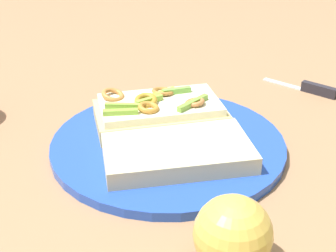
# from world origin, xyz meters

# --- Properties ---
(ground_plane) EXTENTS (2.00, 2.00, 0.00)m
(ground_plane) POSITION_xyz_m (0.00, 0.00, 0.00)
(ground_plane) COLOR #946C4B
(ground_plane) RESTS_ON ground
(plate) EXTENTS (0.29, 0.29, 0.01)m
(plate) POSITION_xyz_m (0.00, 0.00, 0.01)
(plate) COLOR #2348B5
(plate) RESTS_ON ground_plane
(sandwich) EXTENTS (0.19, 0.18, 0.04)m
(sandwich) POSITION_xyz_m (0.03, -0.03, 0.03)
(sandwich) COLOR tan
(sandwich) RESTS_ON plate
(bread_slice_side) EXTENTS (0.20, 0.19, 0.02)m
(bread_slice_side) POSITION_xyz_m (-0.03, 0.04, 0.02)
(bread_slice_side) COLOR beige
(bread_slice_side) RESTS_ON plate
(apple_3) EXTENTS (0.09, 0.09, 0.07)m
(apple_3) POSITION_xyz_m (-0.15, 0.15, 0.03)
(apple_3) COLOR gold
(apple_3) RESTS_ON ground_plane
(knife) EXTENTS (0.12, 0.03, 0.02)m
(knife) POSITION_xyz_m (-0.12, -0.26, 0.01)
(knife) COLOR silver
(knife) RESTS_ON ground_plane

